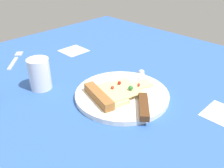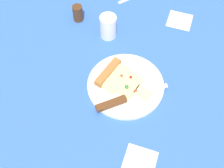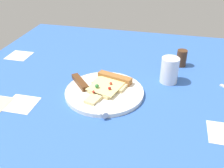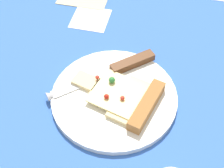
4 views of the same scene
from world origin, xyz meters
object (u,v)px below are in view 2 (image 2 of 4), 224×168
at_px(plate, 126,85).
at_px(drinking_glass, 108,27).
at_px(pepper_shaker, 78,13).
at_px(knife, 126,99).
at_px(pizza_slice, 119,79).

bearing_deg(plate, drinking_glass, 123.13).
xyz_separation_m(drinking_glass, pepper_shaker, (-0.14, 0.04, -0.01)).
height_order(drinking_glass, pepper_shaker, drinking_glass).
height_order(plate, pepper_shaker, pepper_shaker).
bearing_deg(pepper_shaker, plate, -41.87).
bearing_deg(drinking_glass, pepper_shaker, 163.35).
relative_size(knife, drinking_glass, 2.18).
distance_m(drinking_glass, pepper_shaker, 0.14).
height_order(plate, drinking_glass, drinking_glass).
relative_size(plate, knife, 1.29).
relative_size(drinking_glass, pepper_shaker, 1.40).
relative_size(plate, pizza_slice, 1.33).
bearing_deg(pizza_slice, pepper_shaker, -118.41).
xyz_separation_m(knife, pepper_shaker, (-0.28, 0.29, 0.01)).
relative_size(pizza_slice, pepper_shaker, 2.94).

